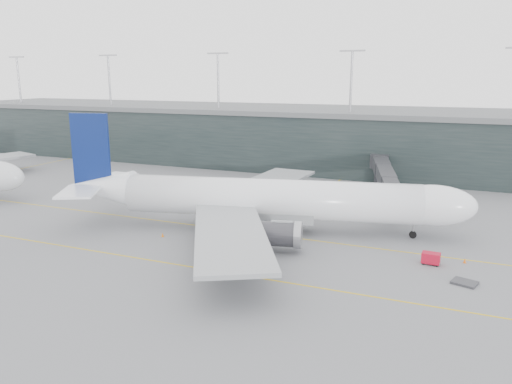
% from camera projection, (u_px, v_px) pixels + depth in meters
% --- Properties ---
extents(ground, '(320.00, 320.00, 0.00)m').
position_uv_depth(ground, '(252.00, 224.00, 81.04)').
color(ground, slate).
rests_on(ground, ground).
extents(taxiline_a, '(160.00, 0.25, 0.02)m').
position_uv_depth(taxiline_a, '(242.00, 231.00, 77.44)').
color(taxiline_a, gold).
rests_on(taxiline_a, ground).
extents(taxiline_b, '(160.00, 0.25, 0.02)m').
position_uv_depth(taxiline_b, '(191.00, 267.00, 63.05)').
color(taxiline_b, gold).
rests_on(taxiline_b, ground).
extents(taxiline_lead_main, '(0.25, 60.00, 0.02)m').
position_uv_depth(taxiline_lead_main, '(316.00, 200.00, 97.16)').
color(taxiline_lead_main, gold).
rests_on(taxiline_lead_main, ground).
extents(taxiline_lead_adj, '(0.25, 60.00, 0.02)m').
position_uv_depth(taxiline_lead_adj, '(12.00, 170.00, 127.03)').
color(taxiline_lead_adj, gold).
rests_on(taxiline_lead_adj, ground).
extents(terminal, '(240.00, 36.00, 29.00)m').
position_uv_depth(terminal, '(338.00, 138.00, 131.46)').
color(terminal, black).
rests_on(terminal, ground).
extents(main_aircraft, '(63.09, 58.33, 17.83)m').
position_uv_depth(main_aircraft, '(268.00, 199.00, 76.73)').
color(main_aircraft, white).
rests_on(main_aircraft, ground).
extents(jet_bridge, '(12.81, 43.25, 6.60)m').
position_uv_depth(jet_bridge, '(393.00, 176.00, 94.74)').
color(jet_bridge, '#292A2E').
rests_on(jet_bridge, ground).
extents(gse_cart, '(2.31, 1.54, 1.53)m').
position_uv_depth(gse_cart, '(431.00, 258.00, 63.73)').
color(gse_cart, '#B00C24').
rests_on(gse_cart, ground).
extents(baggage_dolly, '(3.21, 2.86, 0.27)m').
position_uv_depth(baggage_dolly, '(464.00, 282.00, 57.89)').
color(baggage_dolly, '#323236').
rests_on(baggage_dolly, ground).
extents(uld_a, '(2.31, 1.89, 2.03)m').
position_uv_depth(uld_a, '(246.00, 203.00, 90.55)').
color(uld_a, '#37363B').
rests_on(uld_a, ground).
extents(uld_b, '(2.27, 1.93, 1.85)m').
position_uv_depth(uld_b, '(259.00, 202.00, 91.68)').
color(uld_b, '#37363B').
rests_on(uld_b, ground).
extents(uld_c, '(2.76, 2.50, 2.06)m').
position_uv_depth(uld_c, '(275.00, 203.00, 90.35)').
color(uld_c, '#37363B').
rests_on(uld_c, ground).
extents(cone_nose, '(0.40, 0.40, 0.64)m').
position_uv_depth(cone_nose, '(465.00, 261.00, 64.28)').
color(cone_nose, '#E65D0C').
rests_on(cone_nose, ground).
extents(cone_wing_stbd, '(0.40, 0.40, 0.63)m').
position_uv_depth(cone_wing_stbd, '(258.00, 271.00, 60.85)').
color(cone_wing_stbd, '#DA5D0C').
rests_on(cone_wing_stbd, ground).
extents(cone_wing_port, '(0.46, 0.46, 0.73)m').
position_uv_depth(cone_wing_port, '(336.00, 213.00, 86.59)').
color(cone_wing_port, '#E14D0C').
rests_on(cone_wing_port, ground).
extents(cone_tail, '(0.40, 0.40, 0.63)m').
position_uv_depth(cone_tail, '(163.00, 235.00, 74.71)').
color(cone_tail, orange).
rests_on(cone_tail, ground).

